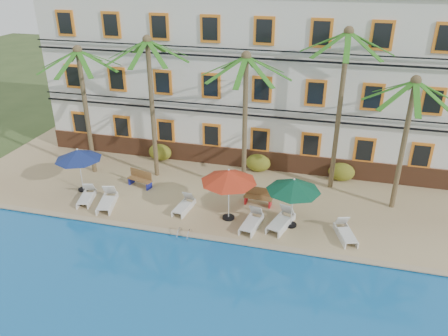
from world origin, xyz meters
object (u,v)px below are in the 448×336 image
(palm_c, at_px, (245,105))
(bench_right, at_px, (259,196))
(bench_left, at_px, (141,178))
(pool_ladder, at_px, (184,236))
(palm_a, at_px, (84,93))
(palm_d, at_px, (342,90))
(lounger_c, at_px, (184,205))
(umbrella_green, at_px, (294,186))
(lounger_f, at_px, (345,232))
(lounger_d, at_px, (252,221))
(lounger_b, at_px, (107,201))
(palm_e, at_px, (407,125))
(palm_b, at_px, (151,89))
(lounger_e, at_px, (281,221))
(lounger_a, at_px, (87,196))
(umbrella_red, at_px, (229,176))
(umbrella_blue, at_px, (78,155))

(palm_c, height_order, bench_right, palm_c)
(bench_left, height_order, pool_ladder, bench_left)
(palm_a, relative_size, palm_d, 0.86)
(lounger_c, bearing_deg, umbrella_green, -1.01)
(palm_a, xyz_separation_m, bench_left, (3.52, -1.01, -4.41))
(palm_a, xyz_separation_m, pool_ladder, (7.54, -5.08, -4.88))
(palm_a, xyz_separation_m, palm_d, (13.96, 1.60, 0.72))
(palm_c, relative_size, palm_d, 0.88)
(palm_a, relative_size, palm_c, 0.98)
(lounger_f, bearing_deg, bench_left, 168.41)
(lounger_d, height_order, lounger_f, lounger_d)
(lounger_c, distance_m, lounger_d, 3.73)
(lounger_b, bearing_deg, lounger_f, 0.81)
(palm_e, xyz_separation_m, bench_right, (-6.80, -1.49, -4.07))
(palm_a, bearing_deg, palm_b, 7.43)
(palm_b, bearing_deg, umbrella_green, -22.53)
(palm_c, bearing_deg, lounger_e, -49.91)
(lounger_c, bearing_deg, lounger_a, -175.36)
(palm_d, bearing_deg, umbrella_green, -110.48)
(umbrella_red, bearing_deg, palm_d, 44.41)
(lounger_f, height_order, pool_ladder, lounger_f)
(palm_e, xyz_separation_m, pool_ladder, (-9.62, -5.23, -4.53))
(palm_c, xyz_separation_m, palm_d, (4.67, 1.75, 0.62))
(lounger_a, height_order, lounger_f, lounger_f)
(umbrella_red, height_order, lounger_e, umbrella_red)
(palm_c, relative_size, umbrella_blue, 3.05)
(palm_c, xyz_separation_m, bench_left, (-5.77, -0.86, -4.51))
(lounger_c, bearing_deg, palm_c, 47.17)
(palm_a, xyz_separation_m, bench_right, (10.36, -1.34, -4.41))
(palm_d, xyz_separation_m, umbrella_blue, (-13.37, -3.89, -3.44))
(palm_d, height_order, umbrella_green, palm_d)
(umbrella_green, xyz_separation_m, lounger_a, (-10.83, -0.34, -1.94))
(palm_e, xyz_separation_m, umbrella_green, (-4.90, -3.13, -2.33))
(lounger_b, bearing_deg, lounger_d, -0.25)
(umbrella_red, distance_m, lounger_a, 8.02)
(umbrella_green, bearing_deg, lounger_f, -7.78)
(palm_b, relative_size, lounger_b, 3.90)
(lounger_a, relative_size, lounger_e, 0.87)
(lounger_f, distance_m, bench_right, 4.88)
(lounger_c, bearing_deg, palm_e, 16.25)
(lounger_a, height_order, lounger_d, lounger_d)
(palm_c, relative_size, bench_left, 4.90)
(umbrella_green, height_order, bench_right, umbrella_green)
(palm_a, distance_m, palm_d, 14.07)
(lounger_c, distance_m, lounger_e, 5.05)
(umbrella_red, xyz_separation_m, lounger_e, (2.63, -0.04, -2.04))
(lounger_d, distance_m, bench_left, 7.36)
(lounger_b, distance_m, lounger_c, 4.07)
(palm_b, xyz_separation_m, pool_ladder, (3.67, -5.58, -5.23))
(umbrella_red, xyz_separation_m, lounger_d, (1.26, -0.43, -2.06))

